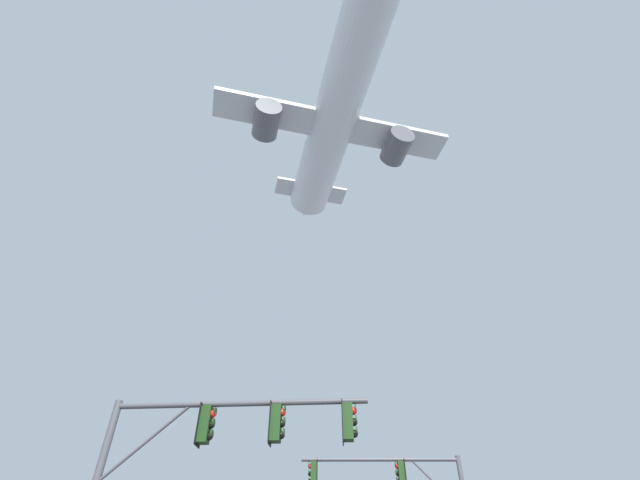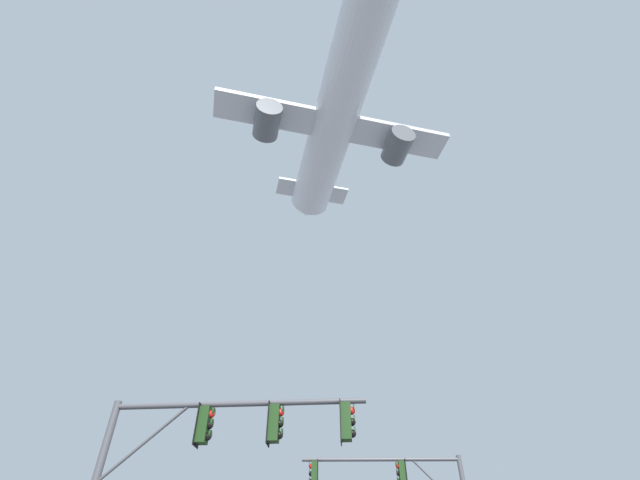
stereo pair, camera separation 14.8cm
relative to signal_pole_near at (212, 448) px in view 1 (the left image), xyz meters
The scene contains 2 objects.
signal_pole_near is the anchor object (origin of this frame).
airplane 35.26m from the signal_pole_near, 74.55° to the left, with size 22.47×29.09×8.01m.
Camera 1 is at (-0.01, -3.13, 1.53)m, focal length 24.60 mm.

